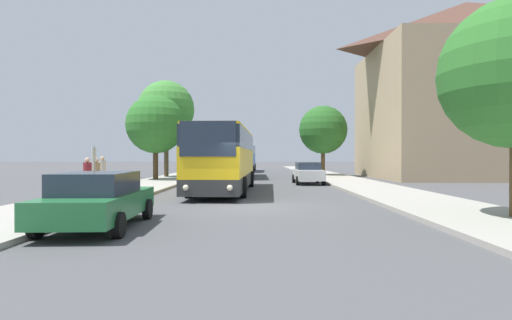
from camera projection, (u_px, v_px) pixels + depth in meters
name	position (u px, v px, depth m)	size (l,w,h in m)	color
ground_plane	(251.00, 207.00, 15.33)	(300.00, 300.00, 0.00)	#4C4C4F
sidewalk_left	(70.00, 205.00, 15.37)	(4.00, 120.00, 0.15)	#A39E93
sidewalk_right	(434.00, 205.00, 15.29)	(4.00, 120.00, 0.15)	#A39E93
building_right_background	(466.00, 90.00, 36.42)	(16.83, 14.23, 16.05)	tan
bus_front	(225.00, 159.00, 22.04)	(3.14, 11.88, 3.40)	#2D2D2D
bus_middle	(240.00, 158.00, 37.71)	(2.85, 11.36, 3.38)	silver
bus_rear	(244.00, 158.00, 52.59)	(3.02, 11.04, 3.43)	silver
parked_car_left_curb	(99.00, 199.00, 10.71)	(2.25, 4.71, 1.50)	#236B38
parked_car_right_near	(308.00, 173.00, 28.21)	(2.00, 4.29, 1.53)	silver
bus_stop_sign	(94.00, 166.00, 17.16)	(0.08, 0.45, 2.21)	gray
pedestrian_waiting_near	(102.00, 173.00, 21.63)	(0.36, 0.36, 1.80)	#23232D
pedestrian_waiting_far	(87.00, 177.00, 18.03)	(0.36, 0.36, 1.73)	#23232D
pedestrian_walking_back	(96.00, 175.00, 19.46)	(0.36, 0.36, 1.70)	#23232D
tree_left_near	(166.00, 109.00, 35.83)	(5.05, 5.05, 8.60)	brown
tree_left_far	(156.00, 124.00, 31.44)	(4.59, 4.59, 6.63)	#47331E
tree_right_near	(323.00, 130.00, 39.21)	(4.72, 4.72, 6.80)	#513D23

